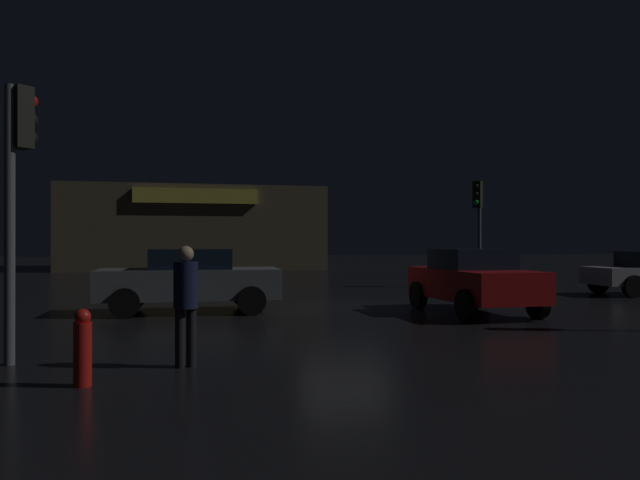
{
  "coord_description": "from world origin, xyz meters",
  "views": [
    {
      "loc": [
        -4.25,
        -15.89,
        1.78
      ],
      "look_at": [
        0.44,
        5.22,
        1.83
      ],
      "focal_mm": 33.95,
      "sensor_mm": 36.0,
      "label": 1
    }
  ],
  "objects_px": {
    "store_building": "(195,229)",
    "traffic_signal_cross_left": "(478,212)",
    "car_far": "(473,280)",
    "fire_hydrant": "(83,348)",
    "traffic_signal_main": "(17,169)",
    "car_crossing": "(190,279)",
    "pedestrian": "(186,296)"
  },
  "relations": [
    {
      "from": "car_crossing",
      "to": "traffic_signal_main",
      "type": "bearing_deg",
      "value": -112.85
    },
    {
      "from": "pedestrian",
      "to": "traffic_signal_main",
      "type": "bearing_deg",
      "value": 162.16
    },
    {
      "from": "traffic_signal_cross_left",
      "to": "car_crossing",
      "type": "relative_size",
      "value": 0.93
    },
    {
      "from": "store_building",
      "to": "fire_hydrant",
      "type": "relative_size",
      "value": 16.9
    },
    {
      "from": "car_crossing",
      "to": "pedestrian",
      "type": "bearing_deg",
      "value": -90.84
    },
    {
      "from": "traffic_signal_cross_left",
      "to": "pedestrian",
      "type": "bearing_deg",
      "value": -130.82
    },
    {
      "from": "store_building",
      "to": "car_crossing",
      "type": "xyz_separation_m",
      "value": [
        -0.49,
        -25.92,
        -1.79
      ]
    },
    {
      "from": "store_building",
      "to": "fire_hydrant",
      "type": "distance_m",
      "value": 33.63
    },
    {
      "from": "store_building",
      "to": "pedestrian",
      "type": "distance_m",
      "value": 32.68
    },
    {
      "from": "pedestrian",
      "to": "fire_hydrant",
      "type": "bearing_deg",
      "value": -144.49
    },
    {
      "from": "store_building",
      "to": "pedestrian",
      "type": "xyz_separation_m",
      "value": [
        -0.59,
        -32.63,
        -1.61
      ]
    },
    {
      "from": "traffic_signal_main",
      "to": "car_far",
      "type": "distance_m",
      "value": 10.48
    },
    {
      "from": "traffic_signal_cross_left",
      "to": "pedestrian",
      "type": "relative_size",
      "value": 2.4
    },
    {
      "from": "store_building",
      "to": "traffic_signal_cross_left",
      "type": "relative_size",
      "value": 3.9
    },
    {
      "from": "pedestrian",
      "to": "traffic_signal_cross_left",
      "type": "bearing_deg",
      "value": 49.18
    },
    {
      "from": "traffic_signal_cross_left",
      "to": "car_far",
      "type": "xyz_separation_m",
      "value": [
        -4.17,
        -7.86,
        -2.09
      ]
    },
    {
      "from": "traffic_signal_cross_left",
      "to": "car_crossing",
      "type": "xyz_separation_m",
      "value": [
        -11.04,
        -6.18,
        -2.09
      ]
    },
    {
      "from": "traffic_signal_main",
      "to": "pedestrian",
      "type": "height_order",
      "value": "traffic_signal_main"
    },
    {
      "from": "traffic_signal_cross_left",
      "to": "car_crossing",
      "type": "distance_m",
      "value": 12.82
    },
    {
      "from": "traffic_signal_main",
      "to": "car_far",
      "type": "relative_size",
      "value": 1.01
    },
    {
      "from": "fire_hydrant",
      "to": "traffic_signal_main",
      "type": "bearing_deg",
      "value": 125.18
    },
    {
      "from": "store_building",
      "to": "fire_hydrant",
      "type": "bearing_deg",
      "value": -93.11
    },
    {
      "from": "pedestrian",
      "to": "car_crossing",
      "type": "bearing_deg",
      "value": 89.16
    },
    {
      "from": "car_far",
      "to": "pedestrian",
      "type": "height_order",
      "value": "pedestrian"
    },
    {
      "from": "car_crossing",
      "to": "pedestrian",
      "type": "relative_size",
      "value": 2.59
    },
    {
      "from": "car_crossing",
      "to": "fire_hydrant",
      "type": "relative_size",
      "value": 4.67
    },
    {
      "from": "car_far",
      "to": "pedestrian",
      "type": "relative_size",
      "value": 2.34
    },
    {
      "from": "car_far",
      "to": "pedestrian",
      "type": "distance_m",
      "value": 8.59
    },
    {
      "from": "traffic_signal_cross_left",
      "to": "car_far",
      "type": "bearing_deg",
      "value": -117.96
    },
    {
      "from": "store_building",
      "to": "traffic_signal_cross_left",
      "type": "distance_m",
      "value": 22.39
    },
    {
      "from": "car_far",
      "to": "traffic_signal_cross_left",
      "type": "bearing_deg",
      "value": 62.04
    },
    {
      "from": "traffic_signal_main",
      "to": "car_crossing",
      "type": "height_order",
      "value": "traffic_signal_main"
    }
  ]
}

